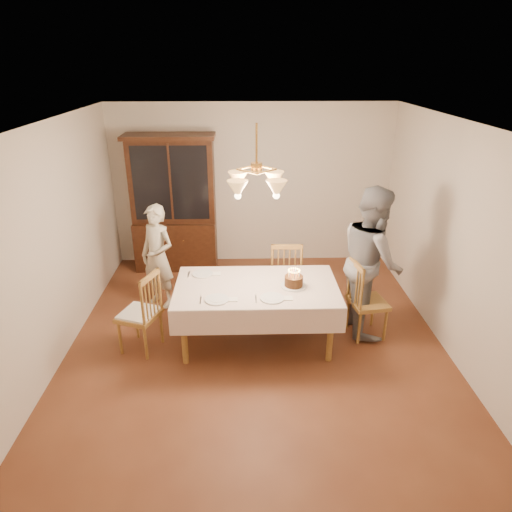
{
  "coord_description": "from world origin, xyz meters",
  "views": [
    {
      "loc": [
        -0.14,
        -4.74,
        3.2
      ],
      "look_at": [
        0.0,
        0.2,
        1.05
      ],
      "focal_mm": 32.0,
      "sensor_mm": 36.0,
      "label": 1
    }
  ],
  "objects_px": {
    "chair_far_side": "(285,277)",
    "birthday_cake": "(294,282)",
    "dining_table": "(256,291)",
    "china_hutch": "(174,206)",
    "elderly_woman": "(158,257)"
  },
  "relations": [
    {
      "from": "chair_far_side",
      "to": "birthday_cake",
      "type": "distance_m",
      "value": 0.95
    },
    {
      "from": "dining_table",
      "to": "china_hutch",
      "type": "height_order",
      "value": "china_hutch"
    },
    {
      "from": "chair_far_side",
      "to": "elderly_woman",
      "type": "distance_m",
      "value": 1.76
    },
    {
      "from": "china_hutch",
      "to": "dining_table",
      "type": "bearing_deg",
      "value": -61.05
    },
    {
      "from": "china_hutch",
      "to": "chair_far_side",
      "type": "relative_size",
      "value": 2.16
    },
    {
      "from": "birthday_cake",
      "to": "chair_far_side",
      "type": "bearing_deg",
      "value": 90.63
    },
    {
      "from": "chair_far_side",
      "to": "birthday_cake",
      "type": "bearing_deg",
      "value": -89.37
    },
    {
      "from": "dining_table",
      "to": "chair_far_side",
      "type": "distance_m",
      "value": 0.97
    },
    {
      "from": "dining_table",
      "to": "birthday_cake",
      "type": "xyz_separation_m",
      "value": [
        0.43,
        -0.03,
        0.14
      ]
    },
    {
      "from": "chair_far_side",
      "to": "elderly_woman",
      "type": "xyz_separation_m",
      "value": [
        -1.74,
        0.12,
        0.28
      ]
    },
    {
      "from": "elderly_woman",
      "to": "birthday_cake",
      "type": "distance_m",
      "value": 2.01
    },
    {
      "from": "dining_table",
      "to": "china_hutch",
      "type": "relative_size",
      "value": 0.88
    },
    {
      "from": "chair_far_side",
      "to": "elderly_woman",
      "type": "height_order",
      "value": "elderly_woman"
    },
    {
      "from": "china_hutch",
      "to": "birthday_cake",
      "type": "xyz_separation_m",
      "value": [
        1.68,
        -2.28,
        -0.22
      ]
    },
    {
      "from": "china_hutch",
      "to": "elderly_woman",
      "type": "xyz_separation_m",
      "value": [
        -0.07,
        -1.29,
        -0.32
      ]
    }
  ]
}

